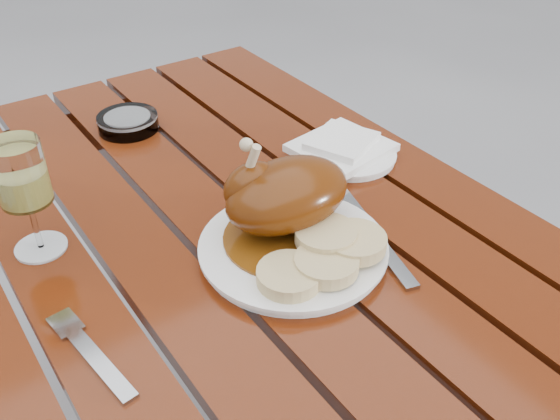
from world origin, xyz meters
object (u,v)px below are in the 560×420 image
object	(u,v)px
table	(235,396)
ashtray	(128,122)
side_plate	(349,155)
dinner_plate	(293,249)
wine_glass	(27,199)

from	to	relation	value
table	ashtray	bearing A→B (deg)	88.01
side_plate	table	bearing A→B (deg)	-169.29
side_plate	ashtray	distance (m)	0.41
dinner_plate	ashtray	world-z (taller)	ashtray
wine_glass	side_plate	world-z (taller)	wine_glass
table	side_plate	size ratio (longest dim) A/B	7.53
ashtray	dinner_plate	bearing A→B (deg)	-85.36
table	wine_glass	xyz separation A→B (m)	(-0.23, 0.11, 0.46)
wine_glass	ashtray	world-z (taller)	wine_glass
wine_glass	ashtray	xyz separation A→B (m)	(0.24, 0.26, -0.07)
ashtray	table	bearing A→B (deg)	-91.99
table	wine_glass	size ratio (longest dim) A/B	7.19
table	dinner_plate	bearing A→B (deg)	-63.19
wine_glass	side_plate	bearing A→B (deg)	-6.35
table	side_plate	xyz separation A→B (m)	(0.28, 0.05, 0.38)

